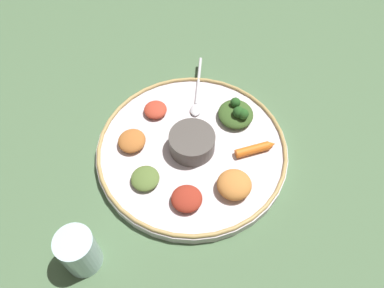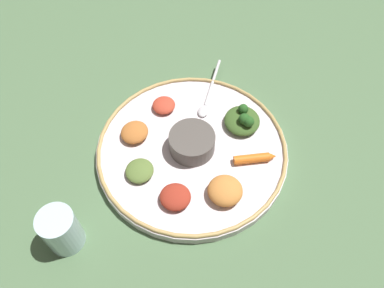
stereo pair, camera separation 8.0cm
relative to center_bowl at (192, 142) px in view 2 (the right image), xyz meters
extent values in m
plane|color=#4C6B47|center=(0.00, 0.00, -0.04)|extent=(2.40, 2.40, 0.00)
cylinder|color=silver|center=(0.00, 0.00, -0.03)|extent=(0.40, 0.40, 0.02)
torus|color=tan|center=(0.00, 0.00, -0.02)|extent=(0.39, 0.39, 0.01)
cylinder|color=#4C4742|center=(0.00, 0.00, 0.00)|extent=(0.09, 0.09, 0.04)
cylinder|color=brown|center=(0.00, 0.00, 0.02)|extent=(0.08, 0.08, 0.01)
ellipsoid|color=silver|center=(-0.03, 0.09, -0.02)|extent=(0.03, 0.04, 0.01)
cylinder|color=silver|center=(-0.05, 0.18, -0.02)|extent=(0.05, 0.14, 0.01)
ellipsoid|color=#385623|center=(0.06, 0.11, -0.01)|extent=(0.10, 0.11, 0.03)
sphere|color=#23511E|center=(0.07, 0.10, 0.01)|extent=(0.02, 0.02, 0.02)
sphere|color=#23511E|center=(0.05, 0.12, 0.01)|extent=(0.02, 0.02, 0.02)
sphere|color=#23511E|center=(0.08, 0.10, 0.01)|extent=(0.02, 0.02, 0.02)
sphere|color=#23511E|center=(0.05, 0.12, 0.01)|extent=(0.02, 0.02, 0.02)
cylinder|color=orange|center=(0.12, 0.04, -0.01)|extent=(0.07, 0.06, 0.02)
cone|color=orange|center=(0.15, 0.06, -0.01)|extent=(0.02, 0.02, 0.02)
ellipsoid|color=#567033|center=(-0.06, -0.11, -0.01)|extent=(0.06, 0.07, 0.02)
ellipsoid|color=#B73D28|center=(-0.11, 0.06, -0.01)|extent=(0.06, 0.06, 0.02)
ellipsoid|color=#B2662D|center=(-0.12, -0.04, -0.01)|extent=(0.06, 0.06, 0.02)
ellipsoid|color=#C67A38|center=(0.11, -0.06, -0.01)|extent=(0.08, 0.08, 0.03)
ellipsoid|color=maroon|center=(0.04, -0.12, -0.01)|extent=(0.08, 0.08, 0.03)
cylinder|color=silver|center=(-0.10, -0.28, 0.00)|extent=(0.07, 0.07, 0.09)
cylinder|color=tan|center=(-0.10, -0.28, -0.03)|extent=(0.06, 0.06, 0.03)
camera|label=1|loc=(0.16, -0.42, 0.65)|focal=36.56mm
camera|label=2|loc=(0.23, -0.38, 0.65)|focal=36.56mm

